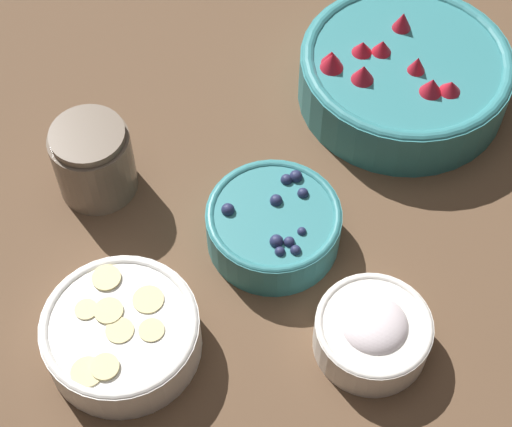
{
  "coord_description": "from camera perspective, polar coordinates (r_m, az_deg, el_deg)",
  "views": [
    {
      "loc": [
        0.6,
        -0.02,
        0.84
      ],
      "look_at": [
        0.06,
        -0.0,
        0.04
      ],
      "focal_mm": 60.0,
      "sensor_mm": 36.0,
      "label": 1
    }
  ],
  "objects": [
    {
      "name": "ground_plane",
      "position": [
        1.03,
        -0.03,
        1.46
      ],
      "size": [
        4.0,
        4.0,
        0.0
      ],
      "primitive_type": "plane",
      "color": "brown"
    },
    {
      "name": "jar_chocolate",
      "position": [
        1.02,
        -10.76,
        3.4
      ],
      "size": [
        0.09,
        0.09,
        0.1
      ],
      "color": "brown",
      "rests_on": "ground_plane"
    },
    {
      "name": "bowl_strawberries",
      "position": [
        1.11,
        9.83,
        9.23
      ],
      "size": [
        0.27,
        0.27,
        0.09
      ],
      "color": "teal",
      "rests_on": "ground_plane"
    },
    {
      "name": "bowl_bananas",
      "position": [
        0.91,
        -8.96,
        -7.87
      ],
      "size": [
        0.17,
        0.17,
        0.06
      ],
      "color": "white",
      "rests_on": "ground_plane"
    },
    {
      "name": "bowl_blueberries",
      "position": [
        0.97,
        1.18,
        -0.7
      ],
      "size": [
        0.15,
        0.15,
        0.06
      ],
      "color": "teal",
      "rests_on": "ground_plane"
    },
    {
      "name": "bowl_cream",
      "position": [
        0.91,
        7.79,
        -7.8
      ],
      "size": [
        0.12,
        0.12,
        0.06
      ],
      "color": "white",
      "rests_on": "ground_plane"
    }
  ]
}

